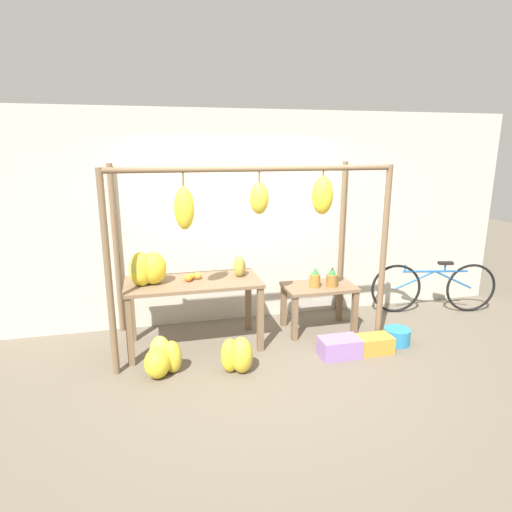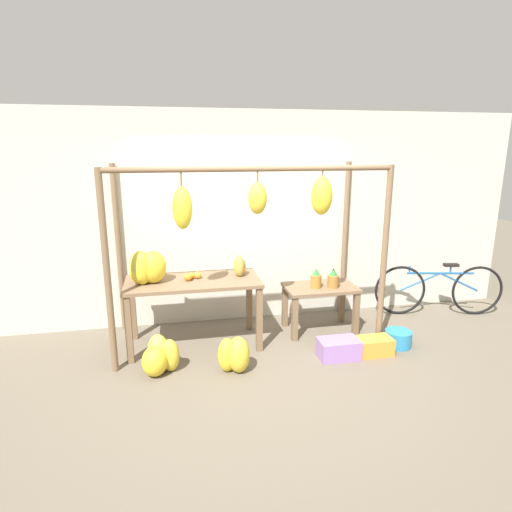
{
  "view_description": "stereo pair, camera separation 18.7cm",
  "coord_description": "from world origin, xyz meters",
  "px_view_note": "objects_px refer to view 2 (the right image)",
  "views": [
    {
      "loc": [
        -1.06,
        -4.1,
        2.32
      ],
      "look_at": [
        0.11,
        0.69,
        1.07
      ],
      "focal_mm": 30.0,
      "sensor_mm": 36.0,
      "label": 1
    },
    {
      "loc": [
        -0.88,
        -4.14,
        2.32
      ],
      "look_at": [
        0.11,
        0.69,
        1.07
      ],
      "focal_mm": 30.0,
      "sensor_mm": 36.0,
      "label": 2
    }
  ],
  "objects_px": {
    "fruit_crate_white": "(338,349)",
    "papaya_pile": "(240,266)",
    "banana_pile_ground_right": "(234,355)",
    "parked_bicycle": "(439,289)",
    "pineapple_cluster": "(325,279)",
    "banana_pile_on_table": "(145,268)",
    "fruit_crate_purple": "(374,346)",
    "blue_bucket": "(398,338)",
    "orange_pile": "(191,276)",
    "banana_pile_ground_left": "(160,357)"
  },
  "relations": [
    {
      "from": "banana_pile_on_table",
      "to": "orange_pile",
      "type": "bearing_deg",
      "value": 5.79
    },
    {
      "from": "banana_pile_ground_right",
      "to": "fruit_crate_white",
      "type": "height_order",
      "value": "banana_pile_ground_right"
    },
    {
      "from": "parked_bicycle",
      "to": "orange_pile",
      "type": "bearing_deg",
      "value": -175.68
    },
    {
      "from": "banana_pile_on_table",
      "to": "pineapple_cluster",
      "type": "distance_m",
      "value": 2.2
    },
    {
      "from": "orange_pile",
      "to": "papaya_pile",
      "type": "height_order",
      "value": "papaya_pile"
    },
    {
      "from": "fruit_crate_white",
      "to": "blue_bucket",
      "type": "bearing_deg",
      "value": 9.3
    },
    {
      "from": "banana_pile_on_table",
      "to": "banana_pile_ground_right",
      "type": "xyz_separation_m",
      "value": [
        0.9,
        -0.71,
        -0.8
      ]
    },
    {
      "from": "banana_pile_on_table",
      "to": "fruit_crate_purple",
      "type": "relative_size",
      "value": 1.22
    },
    {
      "from": "fruit_crate_white",
      "to": "papaya_pile",
      "type": "height_order",
      "value": "papaya_pile"
    },
    {
      "from": "blue_bucket",
      "to": "parked_bicycle",
      "type": "distance_m",
      "value": 1.37
    },
    {
      "from": "orange_pile",
      "to": "blue_bucket",
      "type": "height_order",
      "value": "orange_pile"
    },
    {
      "from": "pineapple_cluster",
      "to": "parked_bicycle",
      "type": "height_order",
      "value": "pineapple_cluster"
    },
    {
      "from": "pineapple_cluster",
      "to": "parked_bicycle",
      "type": "xyz_separation_m",
      "value": [
        1.81,
        0.25,
        -0.34
      ]
    },
    {
      "from": "orange_pile",
      "to": "pineapple_cluster",
      "type": "height_order",
      "value": "orange_pile"
    },
    {
      "from": "fruit_crate_white",
      "to": "fruit_crate_purple",
      "type": "relative_size",
      "value": 1.11
    },
    {
      "from": "banana_pile_on_table",
      "to": "fruit_crate_purple",
      "type": "height_order",
      "value": "banana_pile_on_table"
    },
    {
      "from": "banana_pile_on_table",
      "to": "banana_pile_ground_right",
      "type": "bearing_deg",
      "value": -38.23
    },
    {
      "from": "pineapple_cluster",
      "to": "banana_pile_ground_left",
      "type": "relative_size",
      "value": 0.77
    },
    {
      "from": "banana_pile_on_table",
      "to": "blue_bucket",
      "type": "xyz_separation_m",
      "value": [
        2.92,
        -0.5,
        -0.9
      ]
    },
    {
      "from": "banana_pile_ground_right",
      "to": "parked_bicycle",
      "type": "bearing_deg",
      "value": 18.31
    },
    {
      "from": "fruit_crate_white",
      "to": "blue_bucket",
      "type": "relative_size",
      "value": 1.45
    },
    {
      "from": "banana_pile_ground_left",
      "to": "parked_bicycle",
      "type": "relative_size",
      "value": 0.26
    },
    {
      "from": "orange_pile",
      "to": "parked_bicycle",
      "type": "relative_size",
      "value": 0.12
    },
    {
      "from": "banana_pile_ground_left",
      "to": "banana_pile_ground_right",
      "type": "relative_size",
      "value": 1.15
    },
    {
      "from": "fruit_crate_white",
      "to": "papaya_pile",
      "type": "bearing_deg",
      "value": 144.53
    },
    {
      "from": "parked_bicycle",
      "to": "banana_pile_ground_left",
      "type": "bearing_deg",
      "value": -167.12
    },
    {
      "from": "banana_pile_on_table",
      "to": "fruit_crate_white",
      "type": "relative_size",
      "value": 1.1
    },
    {
      "from": "blue_bucket",
      "to": "papaya_pile",
      "type": "xyz_separation_m",
      "value": [
        -1.83,
        0.59,
        0.84
      ]
    },
    {
      "from": "pineapple_cluster",
      "to": "banana_pile_ground_right",
      "type": "bearing_deg",
      "value": -148.87
    },
    {
      "from": "papaya_pile",
      "to": "fruit_crate_purple",
      "type": "height_order",
      "value": "papaya_pile"
    },
    {
      "from": "fruit_crate_white",
      "to": "fruit_crate_purple",
      "type": "xyz_separation_m",
      "value": [
        0.44,
        0.0,
        -0.01
      ]
    },
    {
      "from": "pineapple_cluster",
      "to": "fruit_crate_white",
      "type": "height_order",
      "value": "pineapple_cluster"
    },
    {
      "from": "blue_bucket",
      "to": "papaya_pile",
      "type": "relative_size",
      "value": 1.19
    },
    {
      "from": "papaya_pile",
      "to": "blue_bucket",
      "type": "bearing_deg",
      "value": -17.76
    },
    {
      "from": "orange_pile",
      "to": "papaya_pile",
      "type": "distance_m",
      "value": 0.59
    },
    {
      "from": "orange_pile",
      "to": "banana_pile_ground_left",
      "type": "relative_size",
      "value": 0.45
    },
    {
      "from": "banana_pile_ground_left",
      "to": "papaya_pile",
      "type": "height_order",
      "value": "papaya_pile"
    },
    {
      "from": "orange_pile",
      "to": "fruit_crate_white",
      "type": "xyz_separation_m",
      "value": [
        1.59,
        -0.69,
        -0.75
      ]
    },
    {
      "from": "banana_pile_on_table",
      "to": "banana_pile_ground_left",
      "type": "bearing_deg",
      "value": -77.52
    },
    {
      "from": "fruit_crate_purple",
      "to": "banana_pile_ground_right",
      "type": "bearing_deg",
      "value": -177.43
    },
    {
      "from": "blue_bucket",
      "to": "papaya_pile",
      "type": "bearing_deg",
      "value": 162.24
    },
    {
      "from": "orange_pile",
      "to": "banana_pile_ground_left",
      "type": "xyz_separation_m",
      "value": [
        -0.39,
        -0.62,
        -0.68
      ]
    },
    {
      "from": "papaya_pile",
      "to": "banana_pile_ground_right",
      "type": "bearing_deg",
      "value": -104.01
    },
    {
      "from": "banana_pile_on_table",
      "to": "papaya_pile",
      "type": "height_order",
      "value": "banana_pile_on_table"
    },
    {
      "from": "parked_bicycle",
      "to": "fruit_crate_purple",
      "type": "height_order",
      "value": "parked_bicycle"
    },
    {
      "from": "pineapple_cluster",
      "to": "fruit_crate_white",
      "type": "xyz_separation_m",
      "value": [
        -0.08,
        -0.7,
        -0.6
      ]
    },
    {
      "from": "blue_bucket",
      "to": "parked_bicycle",
      "type": "bearing_deg",
      "value": 37.43
    },
    {
      "from": "orange_pile",
      "to": "blue_bucket",
      "type": "xyz_separation_m",
      "value": [
        2.41,
        -0.55,
        -0.76
      ]
    },
    {
      "from": "banana_pile_ground_right",
      "to": "fruit_crate_purple",
      "type": "relative_size",
      "value": 0.97
    },
    {
      "from": "fruit_crate_white",
      "to": "parked_bicycle",
      "type": "bearing_deg",
      "value": 26.76
    }
  ]
}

